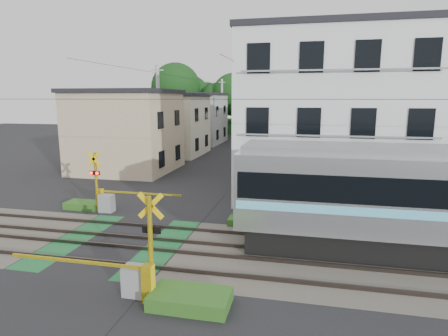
% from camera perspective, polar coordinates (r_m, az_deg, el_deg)
% --- Properties ---
extents(ground, '(120.00, 120.00, 0.00)m').
position_cam_1_polar(ground, '(15.72, -15.86, -10.84)').
color(ground, black).
extents(track_bed, '(120.00, 120.00, 0.14)m').
position_cam_1_polar(track_bed, '(15.71, -15.86, -10.72)').
color(track_bed, '#47423A').
rests_on(track_bed, ground).
extents(crossing_signal_near, '(4.74, 0.65, 3.09)m').
position_cam_1_polar(crossing_signal_near, '(11.36, -13.06, -15.40)').
color(crossing_signal_near, yellow).
rests_on(crossing_signal_near, ground).
extents(crossing_signal_far, '(4.74, 0.65, 3.09)m').
position_cam_1_polar(crossing_signal_far, '(19.76, -17.62, -4.36)').
color(crossing_signal_far, yellow).
rests_on(crossing_signal_far, ground).
extents(apartment_block, '(10.20, 8.36, 9.30)m').
position_cam_1_polar(apartment_block, '(22.38, 16.00, 7.67)').
color(apartment_block, silver).
rests_on(apartment_block, ground).
extents(houses_row, '(22.07, 31.35, 6.80)m').
position_cam_1_polar(houses_row, '(39.43, 2.31, 7.11)').
color(houses_row, tan).
rests_on(houses_row, ground).
extents(tree_hill, '(40.00, 13.90, 11.86)m').
position_cam_1_polar(tree_hill, '(61.23, 6.05, 10.58)').
color(tree_hill, '#133712').
rests_on(tree_hill, ground).
extents(catenary, '(60.00, 5.04, 7.00)m').
position_cam_1_polar(catenary, '(13.06, 7.26, 1.95)').
color(catenary, '#2D2D33').
rests_on(catenary, ground).
extents(utility_poles, '(7.90, 42.00, 8.00)m').
position_cam_1_polar(utility_poles, '(36.79, -0.51, 8.17)').
color(utility_poles, '#A5A5A0').
rests_on(utility_poles, ground).
extents(pedestrian, '(0.80, 0.67, 1.86)m').
position_cam_1_polar(pedestrian, '(40.23, 2.14, 3.87)').
color(pedestrian, '#37303C').
rests_on(pedestrian, ground).
extents(weed_patches, '(10.25, 8.80, 0.40)m').
position_cam_1_polar(weed_patches, '(14.86, -9.96, -11.10)').
color(weed_patches, '#2D5E1E').
rests_on(weed_patches, ground).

